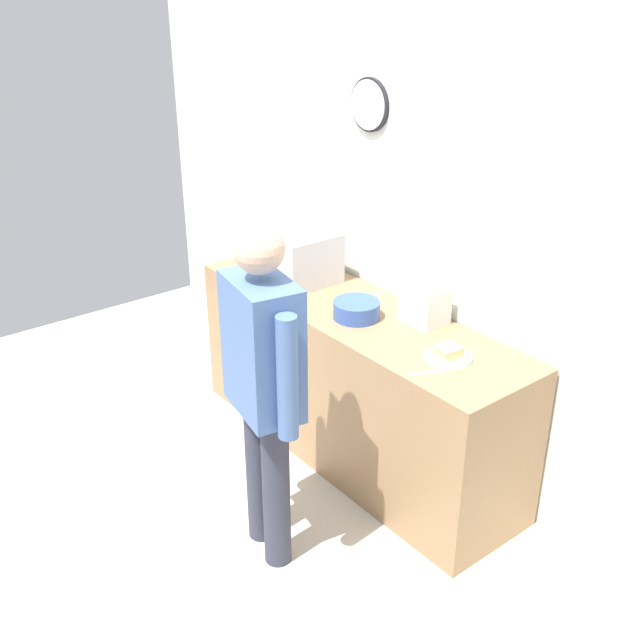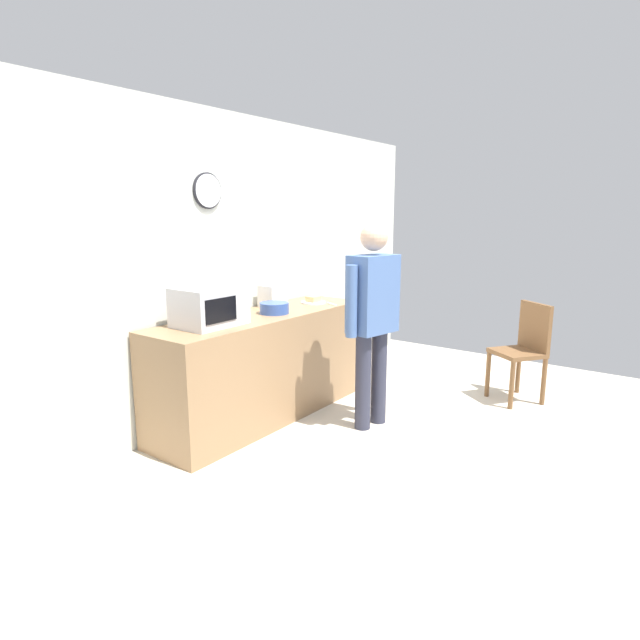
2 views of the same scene
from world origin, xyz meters
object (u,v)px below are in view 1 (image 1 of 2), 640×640
(toaster, at_px, (425,304))
(fork_utensil, at_px, (427,373))
(sandwich_plate, at_px, (448,354))
(spoon_utensil, at_px, (369,297))
(salad_bowl, at_px, (356,310))
(microwave, at_px, (293,254))
(person_standing, at_px, (264,375))

(toaster, relative_size, fork_utensil, 1.29)
(sandwich_plate, relative_size, spoon_utensil, 1.39)
(sandwich_plate, height_order, toaster, toaster)
(salad_bowl, xyz_separation_m, fork_utensil, (0.66, -0.14, -0.04))
(spoon_utensil, bearing_deg, salad_bowl, -56.55)
(microwave, xyz_separation_m, person_standing, (0.96, -0.87, -0.09))
(microwave, distance_m, toaster, 0.94)
(fork_utensil, bearing_deg, salad_bowl, 168.02)
(microwave, distance_m, person_standing, 1.30)
(fork_utensil, height_order, spoon_utensil, same)
(sandwich_plate, bearing_deg, microwave, 178.89)
(salad_bowl, height_order, fork_utensil, salad_bowl)
(sandwich_plate, bearing_deg, person_standing, -110.82)
(salad_bowl, bearing_deg, spoon_utensil, 123.45)
(salad_bowl, relative_size, spoon_utensil, 1.48)
(person_standing, bearing_deg, salad_bowl, 110.23)
(sandwich_plate, xyz_separation_m, person_standing, (-0.32, -0.85, 0.04))
(sandwich_plate, height_order, salad_bowl, salad_bowl)
(microwave, xyz_separation_m, sandwich_plate, (1.28, -0.02, -0.13))
(microwave, xyz_separation_m, toaster, (0.92, 0.17, -0.05))
(salad_bowl, xyz_separation_m, person_standing, (0.30, -0.80, 0.02))
(sandwich_plate, height_order, spoon_utensil, sandwich_plate)
(sandwich_plate, distance_m, spoon_utensil, 0.79)
(fork_utensil, distance_m, spoon_utensil, 0.89)
(salad_bowl, relative_size, toaster, 1.14)
(salad_bowl, xyz_separation_m, spoon_utensil, (-0.15, 0.23, -0.04))
(person_standing, bearing_deg, microwave, 137.69)
(toaster, height_order, spoon_utensil, toaster)
(microwave, height_order, sandwich_plate, microwave)
(fork_utensil, xyz_separation_m, person_standing, (-0.37, -0.66, 0.06))
(fork_utensil, relative_size, person_standing, 0.10)
(microwave, distance_m, spoon_utensil, 0.56)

